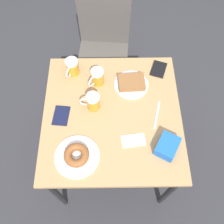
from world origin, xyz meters
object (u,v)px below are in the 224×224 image
object	(u,v)px
beer_mug_left	(93,102)
fork	(157,115)
beer_mug_center	(97,77)
blue_pouch	(167,146)
plate_with_cake	(131,83)
passport_near_edge	(61,116)
chair	(104,39)
napkin_folded	(133,140)
beer_mug_right	(72,67)
passport_far_edge	(159,69)
plate_with_donut	(77,156)

from	to	relation	value
beer_mug_left	fork	bearing A→B (deg)	-9.36
beer_mug_center	fork	xyz separation A→B (m)	(0.35, -0.23, -0.05)
beer_mug_left	blue_pouch	xyz separation A→B (m)	(0.40, -0.27, -0.02)
plate_with_cake	passport_near_edge	distance (m)	0.47
beer_mug_left	blue_pouch	size ratio (longest dim) A/B	0.72
chair	plate_with_cake	bearing A→B (deg)	-67.41
napkin_folded	plate_with_cake	bearing A→B (deg)	89.04
beer_mug_left	beer_mug_right	distance (m)	0.28
beer_mug_right	napkin_folded	world-z (taller)	beer_mug_right
plate_with_cake	passport_near_edge	world-z (taller)	plate_with_cake
beer_mug_right	napkin_folded	xyz separation A→B (m)	(0.36, -0.47, -0.05)
chair	passport_near_edge	distance (m)	0.84
beer_mug_right	passport_far_edge	distance (m)	0.55
beer_mug_left	passport_near_edge	bearing A→B (deg)	-162.00
passport_far_edge	beer_mug_left	bearing A→B (deg)	-146.92
plate_with_donut	passport_far_edge	distance (m)	0.76
passport_far_edge	fork	bearing A→B (deg)	-97.39
beer_mug_left	passport_far_edge	distance (m)	0.50
chair	fork	xyz separation A→B (m)	(0.32, -0.78, 0.18)
chair	napkin_folded	world-z (taller)	chair
plate_with_cake	plate_with_donut	world-z (taller)	same
beer_mug_left	passport_near_edge	xyz separation A→B (m)	(-0.19, -0.06, -0.05)
blue_pouch	plate_with_donut	bearing A→B (deg)	-175.00
plate_with_cake	passport_far_edge	world-z (taller)	plate_with_cake
chair	plate_with_donut	size ratio (longest dim) A/B	3.85
beer_mug_left	blue_pouch	bearing A→B (deg)	-33.54
beer_mug_center	passport_far_edge	xyz separation A→B (m)	(0.39, 0.10, -0.05)
plate_with_cake	blue_pouch	size ratio (longest dim) A/B	1.30
napkin_folded	passport_far_edge	xyz separation A→B (m)	(0.19, 0.49, 0.00)
beer_mug_left	passport_near_edge	distance (m)	0.20
plate_with_cake	beer_mug_left	xyz separation A→B (m)	(-0.23, -0.15, 0.04)
plate_with_donut	beer_mug_left	distance (m)	0.32
passport_near_edge	beer_mug_left	bearing A→B (deg)	18.00
chair	beer_mug_center	size ratio (longest dim) A/B	8.29
plate_with_cake	fork	xyz separation A→B (m)	(0.14, -0.21, -0.02)
plate_with_cake	passport_far_edge	size ratio (longest dim) A/B	1.44
beer_mug_center	napkin_folded	xyz separation A→B (m)	(0.20, -0.39, -0.05)
plate_with_donut	beer_mug_left	bearing A→B (deg)	75.67
beer_mug_left	passport_near_edge	world-z (taller)	beer_mug_left
napkin_folded	beer_mug_left	bearing A→B (deg)	135.86
passport_near_edge	fork	bearing A→B (deg)	-0.12
plate_with_donut	passport_far_edge	bearing A→B (deg)	49.55
blue_pouch	beer_mug_left	bearing A→B (deg)	146.46
plate_with_donut	passport_near_edge	bearing A→B (deg)	113.08
chair	blue_pouch	size ratio (longest dim) A/B	5.66
chair	plate_with_cake	world-z (taller)	chair
napkin_folded	beer_mug_center	bearing A→B (deg)	117.28
beer_mug_right	passport_far_edge	bearing A→B (deg)	2.01
beer_mug_center	plate_with_donut	bearing A→B (deg)	-102.03
beer_mug_center	napkin_folded	bearing A→B (deg)	-62.72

